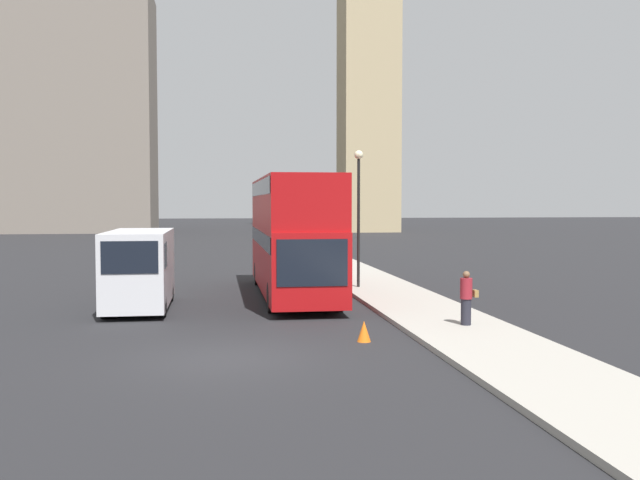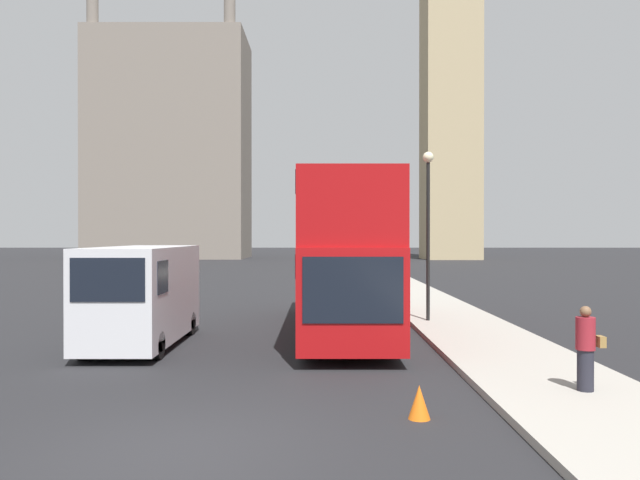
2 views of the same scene
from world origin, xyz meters
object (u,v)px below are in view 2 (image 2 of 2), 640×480
at_px(red_double_decker_bus, 341,250).
at_px(pedestrian, 583,348).
at_px(white_van, 139,293).
at_px(street_lamp, 426,209).

bearing_deg(red_double_decker_bus, pedestrian, -62.84).
relative_size(white_van, pedestrian, 3.58).
distance_m(pedestrian, street_lamp, 9.98).
height_order(red_double_decker_bus, white_van, red_double_decker_bus).
bearing_deg(street_lamp, pedestrian, -82.58).
bearing_deg(white_van, red_double_decker_bus, 25.72).
relative_size(pedestrian, street_lamp, 0.27).
bearing_deg(pedestrian, street_lamp, 97.42).
relative_size(red_double_decker_bus, white_van, 2.08).
height_order(white_van, street_lamp, street_lamp).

